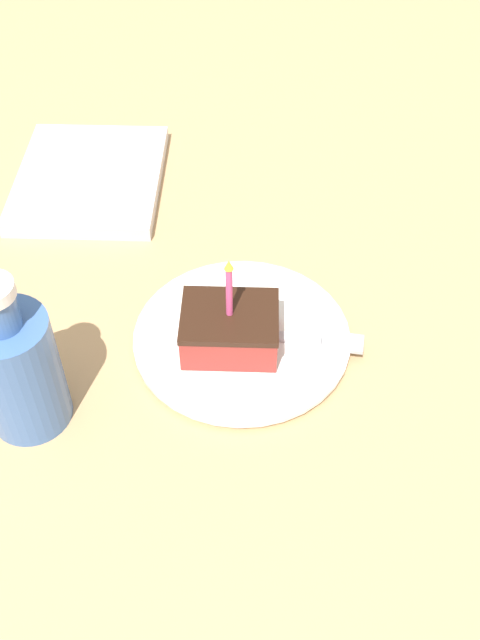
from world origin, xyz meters
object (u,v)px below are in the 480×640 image
Objects in this scene: cake_slice at (230,328)px; bottle at (17,368)px; plate at (240,338)px; marble_board at (90,179)px; fork at (284,335)px.

cake_slice is 0.67× the size of bottle.
cake_slice is 0.22m from bottle.
cake_slice reaches higher than plate.
marble_board reaches higher than plate.
bottle reaches higher than plate.
marble_board is (-0.29, -0.20, -0.03)m from cake_slice.
cake_slice is (0.01, -0.01, 0.03)m from plate.
cake_slice is at bearing -38.28° from plate.
fork is 0.89× the size of marble_board.
cake_slice is at bearing 114.32° from bottle.
fork is 0.38m from marble_board.
marble_board is at bearing -179.22° from bottle.
cake_slice reaches higher than marble_board.
plate is 0.05m from fork.
fork is at bearing 111.60° from bottle.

